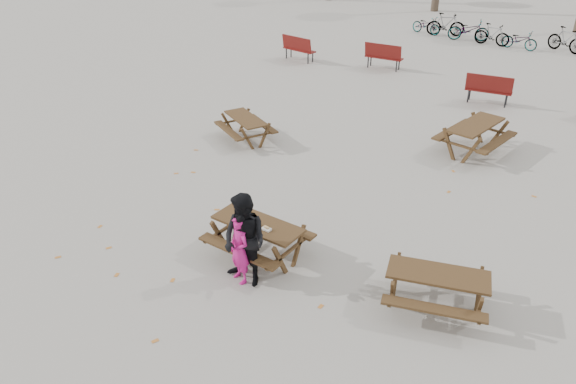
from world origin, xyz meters
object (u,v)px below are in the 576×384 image
Objects in this scene: picnic_table_east at (436,291)px; picnic_table_far at (474,138)px; food_tray at (266,229)px; adult at (245,240)px; main_picnic_table at (258,231)px; picnic_table_north at (246,129)px; soda_bottle at (254,222)px; child at (239,249)px.

picnic_table_far is at bearing 85.71° from picnic_table_east.
food_tray is 0.10× the size of adult.
food_tray is at bearing 173.44° from picnic_table_east.
main_picnic_table is 10.00× the size of food_tray.
soda_bottle is at bearing -23.66° from picnic_table_north.
adult reaches higher than picnic_table_east.
adult reaches higher than child.
soda_bottle is 7.64m from picnic_table_far.
main_picnic_table is at bearing 160.17° from food_tray.
picnic_table_far is (1.72, 7.32, -0.17)m from main_picnic_table.
food_tray is 0.67m from adult.
main_picnic_table is 7.52m from picnic_table_far.
main_picnic_table is at bearing 174.16° from picnic_table_far.
child is at bearing -72.65° from soda_bottle.
picnic_table_east is 0.88× the size of picnic_table_far.
picnic_table_east is at bearing 26.46° from adult.
adult reaches higher than picnic_table_far.
picnic_table_east is 6.97m from picnic_table_far.
adult reaches higher than soda_bottle.
picnic_table_east is at bearing 11.96° from food_tray.
food_tray reaches higher than picnic_table_east.
main_picnic_table reaches higher than picnic_table_north.
soda_bottle reaches higher than food_tray.
soda_bottle is at bearing -93.27° from main_picnic_table.
food_tray is at bearing 95.25° from adult.
food_tray is 0.31m from soda_bottle.
adult is 1.06× the size of picnic_table_east.
food_tray is 0.11× the size of picnic_table_north.
food_tray reaches higher than picnic_table_north.
picnic_table_north is (-4.08, 5.13, -0.34)m from child.
child reaches higher than main_picnic_table.
adult reaches higher than main_picnic_table.
picnic_table_east is (3.23, 1.35, -0.32)m from child.
adult is (0.02, -0.66, 0.11)m from food_tray.
picnic_table_far is at bearing 76.78° from main_picnic_table.
soda_bottle reaches higher than picnic_table_east.
soda_bottle is 0.12× the size of child.
picnic_table_north is at bearing 131.83° from main_picnic_table.
adult is at bearing -67.55° from main_picnic_table.
child is 0.85× the size of picnic_table_north.
food_tray is at bearing -19.83° from main_picnic_table.
picnic_table_far is at bearing 83.64° from adult.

